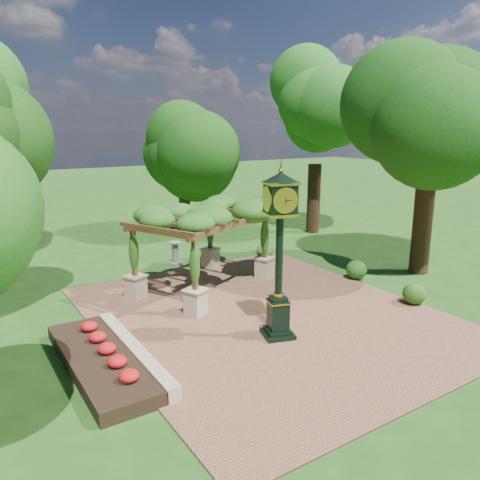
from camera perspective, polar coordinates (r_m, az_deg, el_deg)
ground at (r=14.62m, az=5.41°, el=-10.38°), size 120.00×120.00×0.00m
brick_plaza at (r=15.34m, az=3.08°, el=-9.06°), size 10.00×12.00×0.04m
border_wall at (r=12.90m, az=-12.78°, el=-13.12°), size 0.35×5.00×0.40m
flower_bed at (r=12.67m, az=-16.71°, el=-13.98°), size 1.50×5.00×0.36m
pedestal_clock at (r=12.91m, az=4.85°, el=-0.06°), size 1.19×1.19×4.83m
pergola at (r=17.10m, az=-4.53°, el=2.59°), size 6.02×5.04×3.24m
sundial at (r=20.84m, az=-7.89°, el=-1.77°), size 0.73×0.73×1.01m
shrub_front at (r=17.10m, az=20.49°, el=-6.14°), size 0.83×0.83×0.72m
shrub_mid at (r=19.19m, az=14.02°, el=-3.51°), size 1.05×1.05×0.74m
shrub_back at (r=21.37m, az=3.03°, el=-1.42°), size 0.79×0.79×0.70m
tree_north at (r=26.16m, az=-6.94°, el=10.66°), size 4.37×4.37×6.73m
tree_east_far at (r=26.79m, az=9.38°, el=15.50°), size 4.36×4.36×10.06m
tree_east_near at (r=20.17m, az=22.50°, el=14.74°), size 4.57×4.57×9.74m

